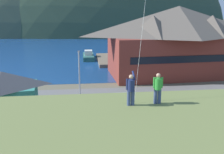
# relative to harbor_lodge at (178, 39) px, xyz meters

# --- Properties ---
(ground_plane) EXTENTS (600.00, 600.00, 0.00)m
(ground_plane) POSITION_rel_harbor_lodge_xyz_m (-13.45, -22.12, -6.33)
(ground_plane) COLOR #66604C
(parking_lot_pad) EXTENTS (40.00, 20.00, 0.10)m
(parking_lot_pad) POSITION_rel_harbor_lodge_xyz_m (-13.45, -17.12, -6.28)
(parking_lot_pad) COLOR slate
(parking_lot_pad) RESTS_ON ground
(bay_water) EXTENTS (360.00, 84.00, 0.03)m
(bay_water) POSITION_rel_harbor_lodge_xyz_m (-13.45, 37.88, -6.32)
(bay_water) COLOR navy
(bay_water) RESTS_ON ground
(far_hill_west_ridge) EXTENTS (149.88, 68.38, 94.36)m
(far_hill_west_ridge) POSITION_rel_harbor_lodge_xyz_m (-37.10, 97.64, -6.33)
(far_hill_west_ridge) COLOR #42513D
(far_hill_west_ridge) RESTS_ON ground
(far_hill_east_peak) EXTENTS (135.10, 62.64, 92.81)m
(far_hill_east_peak) POSITION_rel_harbor_lodge_xyz_m (-9.78, 91.22, -6.33)
(far_hill_east_peak) COLOR #334733
(far_hill_east_peak) RESTS_ON ground
(harbor_lodge) EXTENTS (24.76, 13.48, 11.85)m
(harbor_lodge) POSITION_rel_harbor_lodge_xyz_m (0.00, 0.00, 0.00)
(harbor_lodge) COLOR brown
(harbor_lodge) RESTS_ON ground
(storage_shed_near_lot) EXTENTS (7.63, 5.70, 5.17)m
(storage_shed_near_lot) POSITION_rel_harbor_lodge_xyz_m (-24.51, -16.67, -3.65)
(storage_shed_near_lot) COLOR #338475
(storage_shed_near_lot) RESTS_ON ground
(wharf_dock) EXTENTS (3.20, 13.90, 0.70)m
(wharf_dock) POSITION_rel_harbor_lodge_xyz_m (-11.56, 13.57, -5.98)
(wharf_dock) COLOR #70604C
(wharf_dock) RESTS_ON ground
(moored_boat_wharfside) EXTENTS (2.55, 7.80, 2.16)m
(moored_boat_wharfside) POSITION_rel_harbor_lodge_xyz_m (-15.16, 16.66, -5.61)
(moored_boat_wharfside) COLOR #23564C
(moored_boat_wharfside) RESTS_ON ground
(parked_car_back_row_right) EXTENTS (4.34, 2.34, 1.82)m
(parked_car_back_row_right) POSITION_rel_harbor_lodge_xyz_m (-10.04, -20.79, -5.27)
(parked_car_back_row_right) COLOR black
(parked_car_back_row_right) RESTS_ON parking_lot_pad
(parked_car_mid_row_center) EXTENTS (4.30, 2.26, 1.82)m
(parked_car_mid_row_center) POSITION_rel_harbor_lodge_xyz_m (-12.04, -15.64, -5.27)
(parked_car_mid_row_center) COLOR #9EA3A8
(parked_car_mid_row_center) RESTS_ON parking_lot_pad
(parked_car_front_row_silver) EXTENTS (4.26, 2.17, 1.82)m
(parked_car_front_row_silver) POSITION_rel_harbor_lodge_xyz_m (-17.03, -20.75, -5.27)
(parked_car_front_row_silver) COLOR slate
(parked_car_front_row_silver) RESTS_ON parking_lot_pad
(parking_light_pole) EXTENTS (0.24, 0.78, 6.17)m
(parking_light_pole) POSITION_rel_harbor_lodge_xyz_m (-16.77, -11.56, -2.62)
(parking_light_pole) COLOR #ADADB2
(parking_light_pole) RESTS_ON parking_lot_pad
(person_kite_flyer) EXTENTS (0.51, 0.67, 1.86)m
(person_kite_flyer) POSITION_rel_harbor_lodge_xyz_m (-13.61, -29.66, 0.69)
(person_kite_flyer) COLOR #384770
(person_kite_flyer) RESTS_ON grassy_hill_foreground
(person_companion) EXTENTS (0.55, 0.40, 1.74)m
(person_companion) POSITION_rel_harbor_lodge_xyz_m (-12.07, -29.54, 0.67)
(person_companion) COLOR #384770
(person_companion) RESTS_ON grassy_hill_foreground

